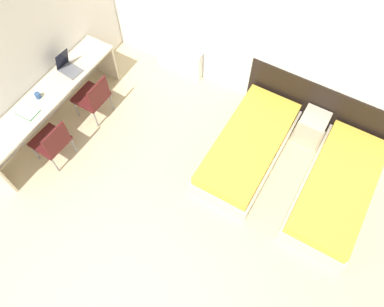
{
  "coord_description": "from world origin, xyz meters",
  "views": [
    {
      "loc": [
        1.34,
        -0.15,
        5.03
      ],
      "look_at": [
        0.0,
        2.15,
        0.55
      ],
      "focal_mm": 35.0,
      "sensor_mm": 36.0,
      "label": 1
    }
  ],
  "objects": [
    {
      "name": "ground_plane",
      "position": [
        0.0,
        0.0,
        0.0
      ],
      "size": [
        20.0,
        20.0,
        0.0
      ],
      "primitive_type": "plane",
      "color": "beige"
    },
    {
      "name": "wall_back",
      "position": [
        0.0,
        3.93,
        1.35
      ],
      "size": [
        6.13,
        0.05,
        2.7
      ],
      "color": "white",
      "rests_on": "ground_plane"
    },
    {
      "name": "mug",
      "position": [
        -2.34,
        1.73,
        0.82
      ],
      "size": [
        0.08,
        0.08,
        0.09
      ],
      "color": "#2D5184",
      "rests_on": "desk"
    },
    {
      "name": "bed_near_window",
      "position": [
        0.58,
        2.85,
        0.21
      ],
      "size": [
        0.93,
        2.04,
        0.43
      ],
      "color": "beige",
      "rests_on": "ground_plane"
    },
    {
      "name": "open_notebook",
      "position": [
        -2.28,
        1.45,
        0.78
      ],
      "size": [
        0.28,
        0.23,
        0.02
      ],
      "rotation": [
        0.0,
        0.0,
        0.02
      ],
      "color": "#236B3D",
      "rests_on": "desk"
    },
    {
      "name": "headboard_panel",
      "position": [
        1.27,
        3.9,
        0.45
      ],
      "size": [
        2.42,
        0.03,
        0.89
      ],
      "color": "black",
      "rests_on": "ground_plane"
    },
    {
      "name": "nightstand",
      "position": [
        1.27,
        3.65,
        0.25
      ],
      "size": [
        0.39,
        0.42,
        0.5
      ],
      "color": "beige",
      "rests_on": "ground_plane"
    },
    {
      "name": "bed_near_door",
      "position": [
        1.97,
        2.85,
        0.21
      ],
      "size": [
        0.93,
        2.04,
        0.43
      ],
      "color": "beige",
      "rests_on": "ground_plane"
    },
    {
      "name": "laptop",
      "position": [
        -2.31,
        2.37,
        0.84
      ],
      "size": [
        0.35,
        0.27,
        0.33
      ],
      "rotation": [
        0.0,
        0.0,
        -0.1
      ],
      "color": "slate",
      "rests_on": "desk"
    },
    {
      "name": "desk",
      "position": [
        -2.3,
        1.84,
        0.62
      ],
      "size": [
        0.54,
        2.57,
        0.77
      ],
      "color": "beige",
      "rests_on": "ground_plane"
    },
    {
      "name": "chair_near_notebook",
      "position": [
        -1.89,
        1.35,
        0.46
      ],
      "size": [
        0.49,
        0.49,
        0.83
      ],
      "rotation": [
        0.0,
        0.0,
        -0.04
      ],
      "color": "#511919",
      "rests_on": "ground_plane"
    },
    {
      "name": "chair_near_laptop",
      "position": [
        -1.89,
        2.32,
        0.46
      ],
      "size": [
        0.47,
        0.47,
        0.83
      ],
      "rotation": [
        0.0,
        0.0,
        -0.02
      ],
      "color": "#511919",
      "rests_on": "ground_plane"
    },
    {
      "name": "radiator",
      "position": [
        -1.23,
        3.81,
        0.29
      ],
      "size": [
        0.86,
        0.12,
        0.59
      ],
      "color": "silver",
      "rests_on": "ground_plane"
    },
    {
      "name": "wall_left",
      "position": [
        -2.59,
        1.95,
        1.35
      ],
      "size": [
        0.05,
        4.91,
        2.7
      ],
      "color": "white",
      "rests_on": "ground_plane"
    }
  ]
}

